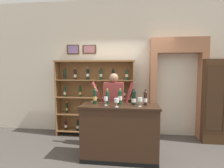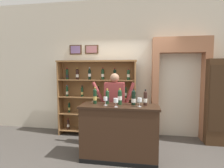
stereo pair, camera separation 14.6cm
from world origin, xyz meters
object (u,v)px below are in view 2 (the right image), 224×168
at_px(wine_shelf, 97,96).
at_px(side_cabinet, 223,102).
at_px(tasting_bottle_riserva, 120,97).
at_px(wine_glass_right, 105,99).
at_px(tasting_bottle_rosso, 95,96).
at_px(tasting_bottle_super_tuscan, 134,98).
at_px(tasting_bottle_brunello, 145,98).
at_px(shopkeeper, 114,102).
at_px(tasting_counter, 119,133).
at_px(wine_glass_spare, 116,101).
at_px(tasting_bottle_prosecco, 107,97).
at_px(wine_glass_left, 140,100).

bearing_deg(wine_shelf, side_cabinet, -0.57).
distance_m(tasting_bottle_riserva, wine_glass_right, 0.29).
distance_m(tasting_bottle_rosso, tasting_bottle_super_tuscan, 0.75).
distance_m(tasting_bottle_riserva, tasting_bottle_brunello, 0.48).
bearing_deg(side_cabinet, wine_glass_right, -154.77).
bearing_deg(shopkeeper, side_cabinet, 13.87).
bearing_deg(shopkeeper, tasting_counter, -72.28).
distance_m(tasting_bottle_super_tuscan, wine_glass_right, 0.53).
bearing_deg(shopkeeper, wine_shelf, 131.55).
bearing_deg(tasting_bottle_rosso, wine_glass_spare, -28.82).
bearing_deg(wine_glass_right, wine_shelf, 111.44).
distance_m(wine_shelf, wine_glass_spare, 1.50).
relative_size(tasting_bottle_brunello, wine_glass_right, 1.85).
bearing_deg(side_cabinet, shopkeeper, -166.13).
height_order(tasting_bottle_prosecco, wine_glass_right, tasting_bottle_prosecco).
bearing_deg(side_cabinet, wine_shelf, 179.43).
distance_m(tasting_bottle_rosso, wine_glass_left, 0.88).
relative_size(tasting_bottle_riserva, wine_glass_left, 1.93).
height_order(tasting_bottle_super_tuscan, wine_glass_right, tasting_bottle_super_tuscan).
relative_size(wine_shelf, tasting_bottle_riserva, 6.54).
distance_m(tasting_bottle_prosecco, wine_glass_left, 0.65).
distance_m(wine_shelf, tasting_bottle_riserva, 1.31).
relative_size(side_cabinet, tasting_bottle_prosecco, 6.63).
height_order(tasting_bottle_rosso, wine_glass_spare, tasting_bottle_rosso).
bearing_deg(wine_shelf, wine_glass_spare, -62.59).
xyz_separation_m(shopkeeper, wine_glass_left, (0.55, -0.60, 0.16)).
relative_size(side_cabinet, wine_glass_right, 12.12).
relative_size(shopkeeper, wine_glass_left, 10.17).
height_order(tasting_bottle_riserva, wine_glass_left, tasting_bottle_riserva).
xyz_separation_m(wine_shelf, tasting_bottle_riserva, (0.73, -1.08, 0.16)).
distance_m(shopkeeper, tasting_bottle_super_tuscan, 0.64).
xyz_separation_m(side_cabinet, tasting_bottle_super_tuscan, (-1.99, -1.04, 0.21)).
bearing_deg(wine_glass_left, shopkeeper, 132.27).
height_order(wine_shelf, tasting_bottle_riserva, wine_shelf).
bearing_deg(tasting_bottle_super_tuscan, wine_glass_right, -164.61).
bearing_deg(tasting_counter, shopkeeper, 107.72).
height_order(side_cabinet, wine_glass_left, side_cabinet).
bearing_deg(tasting_bottle_rosso, tasting_bottle_riserva, -0.06).
distance_m(wine_shelf, tasting_bottle_brunello, 1.63).
distance_m(tasting_bottle_riserva, tasting_bottle_super_tuscan, 0.26).
bearing_deg(side_cabinet, tasting_bottle_rosso, -159.09).
bearing_deg(tasting_bottle_prosecco, side_cabinet, 22.27).
bearing_deg(wine_glass_right, tasting_bottle_prosecco, 88.62).
bearing_deg(wine_glass_spare, tasting_bottle_riserva, 80.64).
bearing_deg(wine_glass_spare, tasting_counter, 76.21).
distance_m(side_cabinet, tasting_bottle_prosecco, 2.71).
xyz_separation_m(shopkeeper, tasting_bottle_rosso, (-0.32, -0.45, 0.19)).
distance_m(wine_shelf, tasting_bottle_super_tuscan, 1.46).
bearing_deg(tasting_bottle_riserva, wine_glass_spare, -99.36).
distance_m(tasting_bottle_riserva, wine_glass_left, 0.41).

